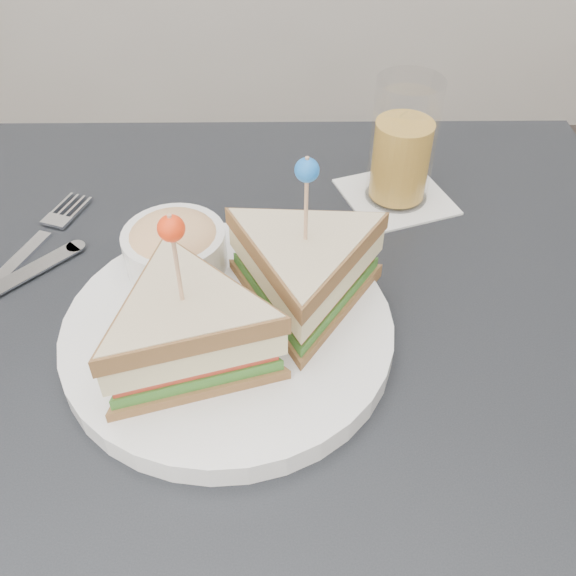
# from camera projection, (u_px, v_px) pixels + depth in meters

# --- Properties ---
(table) EXTENTS (0.80, 0.80, 0.75)m
(table) POSITION_uv_depth(u_px,v_px,m) (278.00, 387.00, 0.64)
(table) COLOR black
(table) RESTS_ON ground
(plate_meal) EXTENTS (0.36, 0.36, 0.17)m
(plate_meal) POSITION_uv_depth(u_px,v_px,m) (236.00, 301.00, 0.56)
(plate_meal) COLOR white
(plate_meal) RESTS_ON table
(cutlery_fork) EXTENTS (0.09, 0.20, 0.01)m
(cutlery_fork) POSITION_uv_depth(u_px,v_px,m) (35.00, 243.00, 0.68)
(cutlery_fork) COLOR silver
(cutlery_fork) RESTS_ON table
(drink_set) EXTENTS (0.15, 0.15, 0.14)m
(drink_set) POSITION_uv_depth(u_px,v_px,m) (402.00, 149.00, 0.71)
(drink_set) COLOR white
(drink_set) RESTS_ON table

